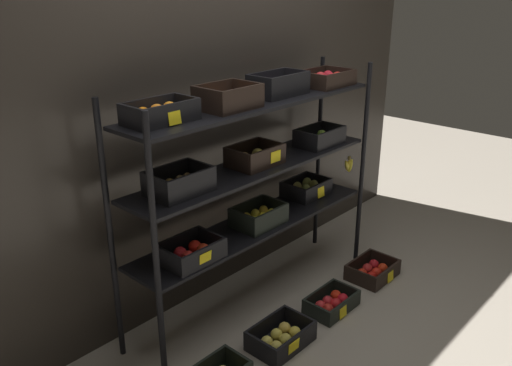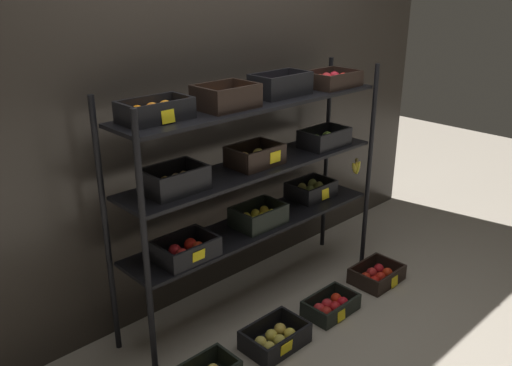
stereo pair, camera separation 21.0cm
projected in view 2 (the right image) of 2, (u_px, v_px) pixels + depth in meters
The scene contains 6 objects.
ground_plane at pixel (256, 299), 3.51m from camera, with size 10.00×10.00×0.00m, color gray.
storefront_wall at pixel (213, 120), 3.36m from camera, with size 4.21×0.12×2.28m, color #2D2823.
display_rack at pixel (256, 161), 3.16m from camera, with size 1.94×0.41×1.46m.
crate_ground_left_apple_gold at pixel (275, 338), 3.05m from camera, with size 0.36×0.25×0.13m.
crate_ground_apple_red at pixel (331, 306), 3.36m from camera, with size 0.34×0.22×0.11m.
crate_ground_right_apple_red at pixel (377, 275), 3.70m from camera, with size 0.34×0.27×0.11m.
Camera 2 is at (-2.07, -2.17, 1.99)m, focal length 37.33 mm.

